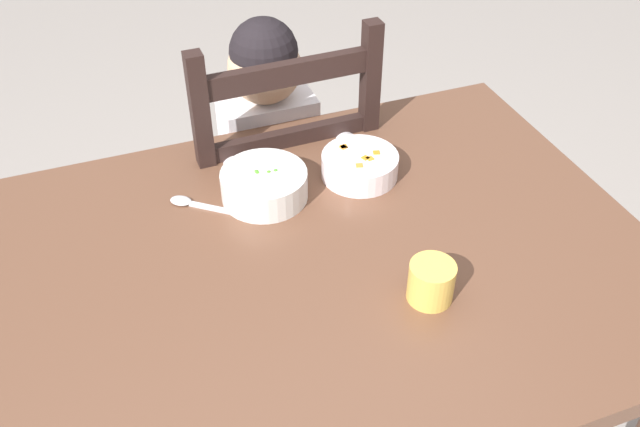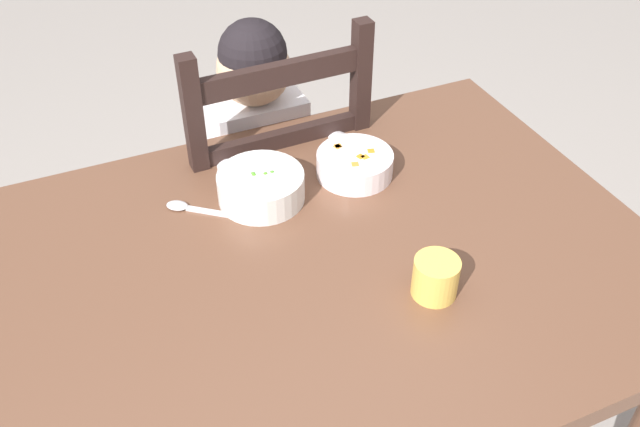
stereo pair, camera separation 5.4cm
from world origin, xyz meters
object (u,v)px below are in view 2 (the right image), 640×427
object	(u,v)px
drinking_cup	(436,277)
child_figure	(263,151)
bowl_of_peas	(261,186)
spoon	(187,207)
dining_chair	(266,203)
dining_table	(314,299)
bowl_of_carrots	(355,164)

from	to	relation	value
drinking_cup	child_figure	bearing A→B (deg)	96.83
bowl_of_peas	spoon	world-z (taller)	bowl_of_peas
dining_chair	child_figure	size ratio (longest dim) A/B	1.03
dining_table	spoon	bearing A→B (deg)	126.07
dining_table	child_figure	distance (m)	0.50
bowl_of_peas	spoon	xyz separation A→B (m)	(-0.15, 0.03, -0.03)
dining_chair	child_figure	world-z (taller)	dining_chair
dining_table	drinking_cup	distance (m)	0.26
bowl_of_carrots	spoon	distance (m)	0.35
dining_chair	spoon	bearing A→B (deg)	-132.99
dining_chair	dining_table	bearing A→B (deg)	-98.96
bowl_of_carrots	child_figure	bearing A→B (deg)	109.35
dining_table	bowl_of_carrots	distance (m)	0.30
bowl_of_carrots	bowl_of_peas	bearing A→B (deg)	-180.00
drinking_cup	bowl_of_peas	bearing A→B (deg)	116.64
dining_chair	spoon	size ratio (longest dim) A/B	8.11
child_figure	spoon	distance (m)	0.38
dining_chair	bowl_of_carrots	distance (m)	0.43
dining_chair	spoon	world-z (taller)	dining_chair
bowl_of_peas	bowl_of_carrots	world-z (taller)	bowl_of_peas
dining_chair	drinking_cup	distance (m)	0.73
dining_table	dining_chair	distance (m)	0.53
drinking_cup	spoon	bearing A→B (deg)	130.03
dining_table	dining_chair	xyz separation A→B (m)	(0.08, 0.50, -0.16)
dining_table	spoon	world-z (taller)	spoon
dining_chair	bowl_of_peas	distance (m)	0.43
child_figure	bowl_of_peas	bearing A→B (deg)	-109.35
dining_chair	bowl_of_carrots	world-z (taller)	dining_chair
dining_chair	spoon	xyz separation A→B (m)	(-0.25, -0.27, 0.27)
spoon	drinking_cup	bearing A→B (deg)	-49.97
bowl_of_peas	dining_table	bearing A→B (deg)	-83.13
child_figure	drinking_cup	size ratio (longest dim) A/B	12.09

